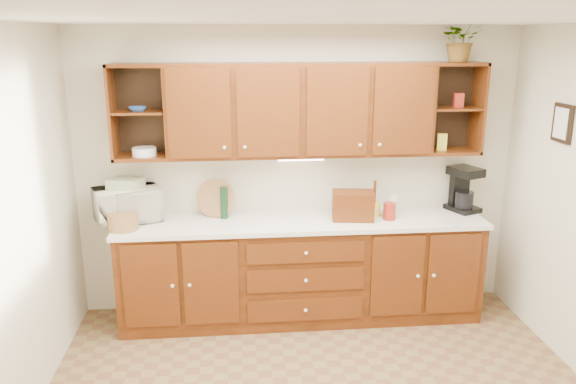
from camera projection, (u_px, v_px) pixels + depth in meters
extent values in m
plane|color=white|center=(334.00, 18.00, 3.13)|extent=(4.00, 4.00, 0.00)
plane|color=beige|center=(298.00, 172.00, 5.16)|extent=(4.00, 0.00, 4.00)
cube|color=#381906|center=(301.00, 271.00, 5.10)|extent=(3.20, 0.60, 0.90)
cube|color=white|center=(302.00, 222.00, 4.96)|extent=(3.24, 0.64, 0.04)
cube|color=#381906|center=(301.00, 110.00, 4.84)|extent=(2.30, 0.33, 0.80)
cube|color=black|center=(141.00, 110.00, 4.86)|extent=(0.45, 0.02, 0.80)
cube|color=black|center=(448.00, 106.00, 5.11)|extent=(0.45, 0.02, 0.80)
cube|color=#381906|center=(138.00, 112.00, 4.71)|extent=(0.43, 0.30, 0.02)
cube|color=#381906|center=(455.00, 108.00, 4.97)|extent=(0.43, 0.30, 0.02)
cube|color=#381906|center=(458.00, 64.00, 4.86)|extent=(0.45, 0.33, 0.03)
cube|color=white|center=(301.00, 159.00, 4.90)|extent=(0.40, 0.05, 0.02)
cube|color=black|center=(563.00, 123.00, 4.37)|extent=(0.03, 0.24, 0.30)
cylinder|color=olive|center=(123.00, 221.00, 4.69)|extent=(0.33, 0.33, 0.14)
imported|color=#F0E6CF|center=(127.00, 204.00, 4.89)|extent=(0.64, 0.55, 0.30)
cube|color=#EBD26E|center=(126.00, 183.00, 4.84)|extent=(0.32, 0.27, 0.08)
cylinder|color=black|center=(224.00, 203.00, 4.96)|extent=(0.08, 0.08, 0.29)
cylinder|color=olive|center=(216.00, 215.00, 5.05)|extent=(0.36, 0.19, 0.35)
cube|color=#381906|center=(353.00, 206.00, 4.94)|extent=(0.39, 0.27, 0.25)
cylinder|color=#381906|center=(374.00, 198.00, 5.05)|extent=(0.03, 0.03, 0.32)
cylinder|color=#381906|center=(374.00, 214.00, 5.09)|extent=(0.13, 0.13, 0.02)
imported|color=white|center=(383.00, 210.00, 5.07)|extent=(0.14, 0.14, 0.09)
imported|color=white|center=(369.00, 207.00, 5.16)|extent=(0.14, 0.14, 0.09)
imported|color=white|center=(369.00, 212.00, 5.02)|extent=(0.14, 0.14, 0.09)
cylinder|color=#A02517|center=(389.00, 211.00, 4.95)|extent=(0.13, 0.13, 0.15)
cylinder|color=white|center=(393.00, 205.00, 5.07)|extent=(0.09, 0.09, 0.18)
cylinder|color=yellow|center=(376.00, 210.00, 5.05)|extent=(0.11, 0.11, 0.12)
cube|color=black|center=(462.00, 208.00, 5.21)|extent=(0.31, 0.35, 0.04)
cube|color=black|center=(459.00, 187.00, 5.27)|extent=(0.21, 0.13, 0.35)
cube|color=black|center=(466.00, 172.00, 5.12)|extent=(0.31, 0.35, 0.08)
cylinder|color=black|center=(464.00, 200.00, 5.17)|extent=(0.21, 0.21, 0.15)
imported|color=#294D99|center=(138.00, 109.00, 4.68)|extent=(0.18, 0.18, 0.04)
cylinder|color=white|center=(144.00, 152.00, 4.78)|extent=(0.24, 0.24, 0.07)
cube|color=yellow|center=(442.00, 142.00, 5.01)|extent=(0.10, 0.08, 0.15)
cube|color=#A02517|center=(458.00, 100.00, 4.94)|extent=(0.09, 0.08, 0.12)
imported|color=#999999|center=(461.00, 39.00, 4.76)|extent=(0.35, 0.31, 0.38)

